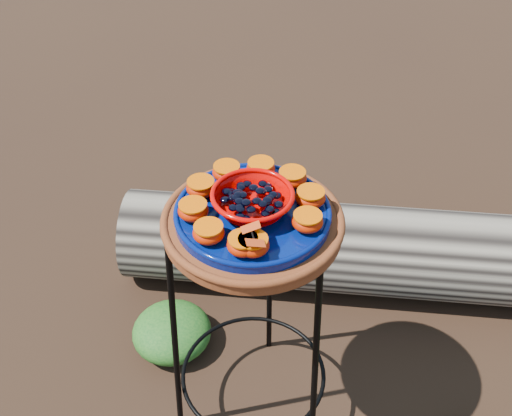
% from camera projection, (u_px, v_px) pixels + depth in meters
% --- Properties ---
extents(ground, '(60.00, 60.00, 0.00)m').
position_uv_depth(ground, '(253.00, 403.00, 1.91)').
color(ground, black).
extents(plant_stand, '(0.44, 0.44, 0.70)m').
position_uv_depth(plant_stand, '(253.00, 328.00, 1.68)').
color(plant_stand, black).
rests_on(plant_stand, ground).
extents(terracotta_saucer, '(0.41, 0.41, 0.03)m').
position_uv_depth(terracotta_saucer, '(253.00, 224.00, 1.44)').
color(terracotta_saucer, '#5A2A0C').
rests_on(terracotta_saucer, plant_stand).
extents(cobalt_plate, '(0.35, 0.35, 0.02)m').
position_uv_depth(cobalt_plate, '(253.00, 214.00, 1.42)').
color(cobalt_plate, '#050F43').
rests_on(cobalt_plate, terracotta_saucer).
extents(red_bowl, '(0.17, 0.17, 0.05)m').
position_uv_depth(red_bowl, '(253.00, 202.00, 1.40)').
color(red_bowl, '#CC0200').
rests_on(red_bowl, cobalt_plate).
extents(glass_gems, '(0.14, 0.14, 0.02)m').
position_uv_depth(glass_gems, '(252.00, 189.00, 1.38)').
color(glass_gems, black).
rests_on(glass_gems, red_bowl).
extents(orange_half_0, '(0.07, 0.07, 0.04)m').
position_uv_depth(orange_half_0, '(253.00, 245.00, 1.30)').
color(orange_half_0, '#A81600').
rests_on(orange_half_0, cobalt_plate).
extents(orange_half_1, '(0.07, 0.07, 0.04)m').
position_uv_depth(orange_half_1, '(307.00, 221.00, 1.36)').
color(orange_half_1, '#A81600').
rests_on(orange_half_1, cobalt_plate).
extents(orange_half_2, '(0.07, 0.07, 0.04)m').
position_uv_depth(orange_half_2, '(310.00, 198.00, 1.42)').
color(orange_half_2, '#A81600').
rests_on(orange_half_2, cobalt_plate).
extents(orange_half_3, '(0.07, 0.07, 0.04)m').
position_uv_depth(orange_half_3, '(292.00, 178.00, 1.48)').
color(orange_half_3, '#A81600').
rests_on(orange_half_3, cobalt_plate).
extents(orange_half_4, '(0.07, 0.07, 0.04)m').
position_uv_depth(orange_half_4, '(261.00, 169.00, 1.50)').
color(orange_half_4, '#A81600').
rests_on(orange_half_4, cobalt_plate).
extents(orange_half_5, '(0.07, 0.07, 0.04)m').
position_uv_depth(orange_half_5, '(227.00, 172.00, 1.49)').
color(orange_half_5, '#A81600').
rests_on(orange_half_5, cobalt_plate).
extents(orange_half_6, '(0.07, 0.07, 0.04)m').
position_uv_depth(orange_half_6, '(201.00, 188.00, 1.45)').
color(orange_half_6, '#A81600').
rests_on(orange_half_6, cobalt_plate).
extents(orange_half_7, '(0.07, 0.07, 0.04)m').
position_uv_depth(orange_half_7, '(193.00, 210.00, 1.39)').
color(orange_half_7, '#A81600').
rests_on(orange_half_7, cobalt_plate).
extents(orange_half_8, '(0.07, 0.07, 0.04)m').
position_uv_depth(orange_half_8, '(209.00, 233.00, 1.33)').
color(orange_half_8, '#A81600').
rests_on(orange_half_8, cobalt_plate).
extents(orange_half_9, '(0.07, 0.07, 0.04)m').
position_uv_depth(orange_half_9, '(243.00, 245.00, 1.31)').
color(orange_half_9, '#A81600').
rests_on(orange_half_9, cobalt_plate).
extents(butterfly, '(0.10, 0.08, 0.01)m').
position_uv_depth(butterfly, '(253.00, 236.00, 1.29)').
color(butterfly, '#C1380F').
rests_on(butterfly, orange_half_0).
extents(driftwood_log, '(1.69, 0.62, 0.31)m').
position_uv_depth(driftwood_log, '(365.00, 250.00, 2.18)').
color(driftwood_log, black).
rests_on(driftwood_log, ground).
extents(foliage_left, '(0.25, 0.25, 0.13)m').
position_uv_depth(foliage_left, '(172.00, 331.00, 2.03)').
color(foliage_left, '#0F4113').
rests_on(foliage_left, ground).
extents(foliage_back, '(0.27, 0.27, 0.14)m').
position_uv_depth(foliage_back, '(222.00, 232.00, 2.38)').
color(foliage_back, '#0F4113').
rests_on(foliage_back, ground).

